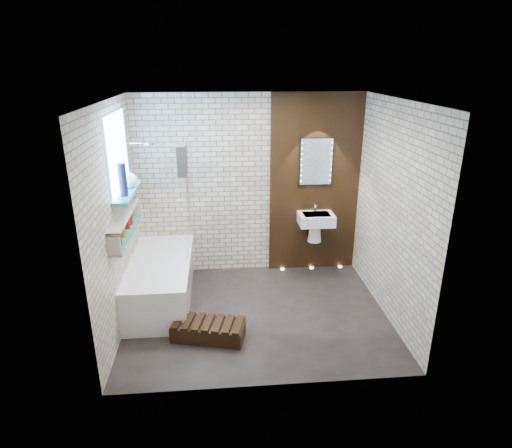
{
  "coord_description": "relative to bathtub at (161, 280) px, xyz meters",
  "views": [
    {
      "loc": [
        -0.43,
        -4.72,
        2.99
      ],
      "look_at": [
        0.0,
        0.15,
        1.15
      ],
      "focal_mm": 30.57,
      "sensor_mm": 36.0,
      "label": 1
    }
  ],
  "objects": [
    {
      "name": "ground",
      "position": [
        1.22,
        -0.45,
        -0.29
      ],
      "size": [
        3.2,
        3.2,
        0.0
      ],
      "primitive_type": "plane",
      "color": "black",
      "rests_on": "ground"
    },
    {
      "name": "bath_screen",
      "position": [
        0.35,
        0.44,
        0.99
      ],
      "size": [
        0.01,
        0.78,
        1.4
      ],
      "primitive_type": "cube",
      "color": "white",
      "rests_on": "bathtub"
    },
    {
      "name": "walnut_panel",
      "position": [
        2.17,
        0.82,
        1.01
      ],
      "size": [
        1.3,
        0.06,
        2.6
      ],
      "primitive_type": "cube",
      "color": "black",
      "rests_on": "ground"
    },
    {
      "name": "room_shell",
      "position": [
        1.22,
        -0.45,
        1.01
      ],
      "size": [
        3.24,
        3.2,
        2.6
      ],
      "color": "tan",
      "rests_on": "ground"
    },
    {
      "name": "shower_head",
      "position": [
        -0.08,
        0.5,
        1.71
      ],
      "size": [
        0.18,
        0.18,
        0.02
      ],
      "primitive_type": "cylinder",
      "color": "silver",
      "rests_on": "room_shell"
    },
    {
      "name": "washbasin",
      "position": [
        2.17,
        0.62,
        0.5
      ],
      "size": [
        0.5,
        0.36,
        0.58
      ],
      "color": "white",
      "rests_on": "walnut_panel"
    },
    {
      "name": "display_niche",
      "position": [
        -0.31,
        -0.3,
        0.91
      ],
      "size": [
        0.14,
        1.3,
        0.26
      ],
      "color": "teal",
      "rests_on": "room_shell"
    },
    {
      "name": "towel",
      "position": [
        0.35,
        0.15,
        1.56
      ],
      "size": [
        0.11,
        0.28,
        0.37
      ],
      "primitive_type": "cube",
      "color": "black",
      "rests_on": "bath_screen"
    },
    {
      "name": "niche_bottles",
      "position": [
        -0.31,
        -0.27,
        0.88
      ],
      "size": [
        0.07,
        0.7,
        0.17
      ],
      "color": "maroon",
      "rests_on": "display_niche"
    },
    {
      "name": "sill_vases",
      "position": [
        -0.28,
        -0.09,
        1.38
      ],
      "size": [
        0.19,
        0.48,
        0.38
      ],
      "color": "white",
      "rests_on": "clerestory_window"
    },
    {
      "name": "bathtub",
      "position": [
        0.0,
        0.0,
        0.0
      ],
      "size": [
        0.79,
        1.74,
        0.7
      ],
      "color": "white",
      "rests_on": "ground"
    },
    {
      "name": "clerestory_window",
      "position": [
        -0.34,
        -0.1,
        1.61
      ],
      "size": [
        0.18,
        1.0,
        0.94
      ],
      "color": "#7FADE0",
      "rests_on": "room_shell"
    },
    {
      "name": "led_mirror",
      "position": [
        2.17,
        0.78,
        1.36
      ],
      "size": [
        0.5,
        0.02,
        0.7
      ],
      "color": "black",
      "rests_on": "walnut_panel"
    },
    {
      "name": "walnut_step",
      "position": [
        0.62,
        -0.9,
        -0.2
      ],
      "size": [
        0.88,
        0.54,
        0.18
      ],
      "primitive_type": "cube",
      "rotation": [
        0.0,
        0.0,
        -0.24
      ],
      "color": "black",
      "rests_on": "ground"
    },
    {
      "name": "floor_uplights",
      "position": [
        2.17,
        0.75,
        -0.29
      ],
      "size": [
        0.96,
        0.06,
        0.01
      ],
      "color": "#FFD899",
      "rests_on": "ground"
    }
  ]
}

